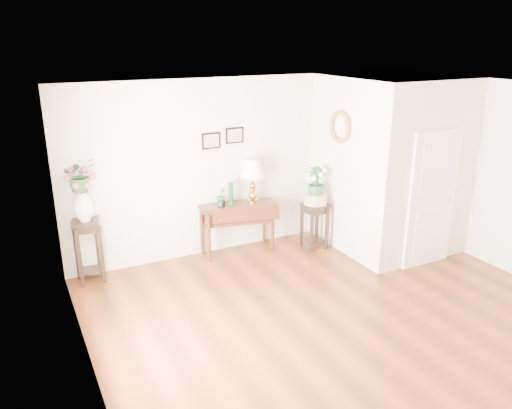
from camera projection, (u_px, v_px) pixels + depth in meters
floor at (346, 320)px, 6.27m from camera, size 6.00×5.50×0.02m
ceiling at (361, 93)px, 5.37m from camera, size 6.00×5.50×0.02m
wall_back at (248, 164)px, 8.14m from camera, size 6.00×0.02×2.80m
wall_left at (87, 267)px, 4.53m from camera, size 0.02×5.50×2.80m
partition at (389, 163)px, 8.22m from camera, size 1.80×1.95×2.80m
door at (432, 200)px, 7.49m from camera, size 0.90×0.05×2.10m
art_print_left at (211, 141)px, 7.70m from camera, size 0.30×0.02×0.25m
art_print_right at (235, 135)px, 7.85m from camera, size 0.30×0.02×0.25m
wall_ornament at (340, 127)px, 7.71m from camera, size 0.07×0.51×0.51m
console_table at (238, 228)px, 8.12m from camera, size 1.32×0.70×0.84m
table_lamp at (253, 181)px, 7.99m from camera, size 0.44×0.44×0.72m
green_vase at (231, 195)px, 7.88m from camera, size 0.09×0.09×0.37m
potted_plant at (221, 196)px, 7.81m from camera, size 0.22×0.20×0.33m
plant_stand_a at (89, 251)px, 7.14m from camera, size 0.43×0.43×0.93m
porcelain_vase at (83, 205)px, 6.92m from camera, size 0.33×0.33×0.47m
lily_arrangement at (80, 176)px, 6.79m from camera, size 0.47×0.41×0.49m
plant_stand_b at (314, 226)px, 8.31m from camera, size 0.42×0.42×0.77m
ceramic_bowl at (315, 199)px, 8.15m from camera, size 0.50×0.50×0.17m
narcissus at (316, 182)px, 8.06m from camera, size 0.36×0.36×0.50m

